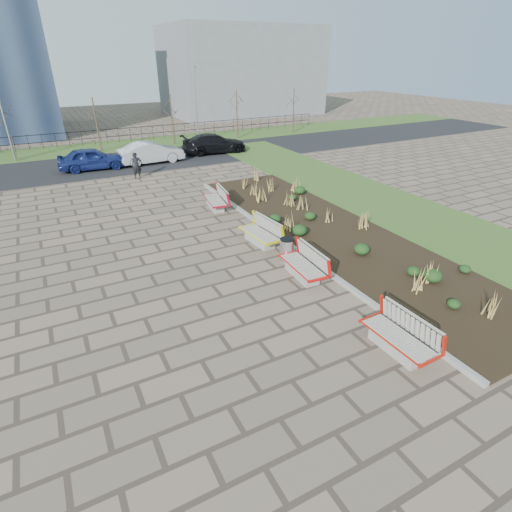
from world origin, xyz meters
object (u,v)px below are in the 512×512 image
bench_c (260,232)px  car_blue (92,159)px  bench_d (215,199)px  pedestrian (136,166)px  car_silver (151,152)px  bench_a (398,335)px  litter_bin (287,250)px  lamp_west (4,118)px  lamp_east (196,106)px  bench_b (302,264)px  car_black (214,143)px

bench_c → car_blue: car_blue is taller
bench_d → pedestrian: 7.60m
bench_d → car_silver: car_silver is taller
bench_c → car_blue: (-4.33, 15.47, 0.25)m
bench_a → litter_bin: size_ratio=2.34×
bench_d → pedestrian: pedestrian is taller
car_silver → lamp_west: 10.27m
pedestrian → lamp_east: lamp_east is taller
bench_b → litter_bin: bench_b is taller
bench_d → car_silver: bearing=99.8°
bench_a → car_blue: car_blue is taller
car_silver → lamp_east: lamp_east is taller
bench_a → bench_b: 4.43m
bench_c → car_black: (4.80, 16.31, 0.24)m
bench_a → car_silver: car_silver is taller
bench_a → car_black: car_black is taller
litter_bin → car_black: car_black is taller
bench_d → car_black: car_black is taller
bench_a → lamp_east: (5.00, 28.02, 2.54)m
pedestrian → lamp_west: lamp_west is taller
car_black → lamp_east: lamp_east is taller
litter_bin → car_silver: 17.25m
bench_b → litter_bin: 1.27m
lamp_east → car_silver: bearing=-136.6°
lamp_west → bench_c: bearing=-66.3°
bench_a → bench_d: same height
car_blue → lamp_east: (9.33, 5.01, 2.29)m
bench_b → bench_c: (0.00, 3.11, 0.00)m
bench_d → pedestrian: (-2.18, 7.28, 0.30)m
car_silver → bench_b: bearing=177.2°
bench_a → bench_b: (0.00, 4.43, 0.00)m
bench_c → lamp_east: bearing=71.2°
bench_c → lamp_east: (5.00, 20.48, 2.54)m
pedestrian → lamp_east: size_ratio=0.27×
bench_b → car_blue: bearing=106.5°
bench_d → lamp_west: size_ratio=0.35×
bench_b → pedestrian: pedestrian is taller
pedestrian → car_silver: pedestrian is taller
bench_a → bench_c: same height
pedestrian → car_black: bearing=33.6°
pedestrian → litter_bin: bearing=-78.6°
litter_bin → pedestrian: (-2.33, 13.84, 0.35)m
bench_d → car_black: size_ratio=0.42×
bench_b → bench_d: (0.00, 7.83, 0.00)m
bench_c → car_blue: bearing=100.6°
car_black → lamp_west: bearing=78.1°
car_blue → car_silver: 3.95m
bench_d → lamp_west: 18.33m
bench_a → lamp_east: size_ratio=0.35×
car_silver → litter_bin: bearing=177.8°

